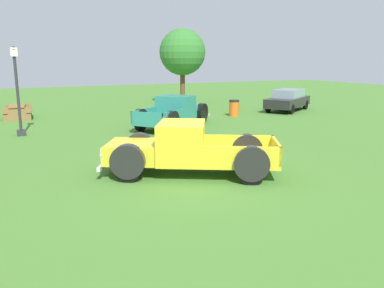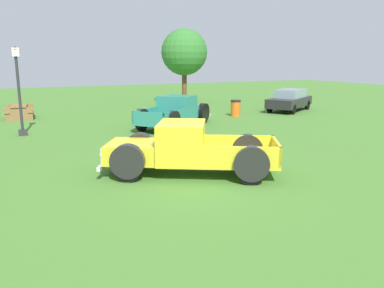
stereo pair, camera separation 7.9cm
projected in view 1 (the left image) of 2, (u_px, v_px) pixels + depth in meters
name	position (u px, v px, depth m)	size (l,w,h in m)	color
ground_plane	(198.00, 173.00, 11.46)	(80.00, 80.00, 0.00)	#477A2D
pickup_truck_foreground	(180.00, 150.00, 11.25)	(5.19, 3.97, 1.52)	yellow
pickup_truck_behind_left	(176.00, 112.00, 19.47)	(4.97, 4.47, 1.52)	#2D8475
sedan_distant_a	(288.00, 100.00, 25.24)	(4.42, 3.61, 1.39)	black
lamp_post_near	(17.00, 90.00, 16.71)	(0.36, 0.36, 3.83)	#2D2D33
picnic_table	(18.00, 110.00, 21.75)	(1.63, 1.92, 0.78)	olive
trash_can	(234.00, 108.00, 22.90)	(0.59, 0.59, 0.95)	orange
oak_tree_west	(182.00, 52.00, 28.40)	(3.36, 3.36, 5.48)	brown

